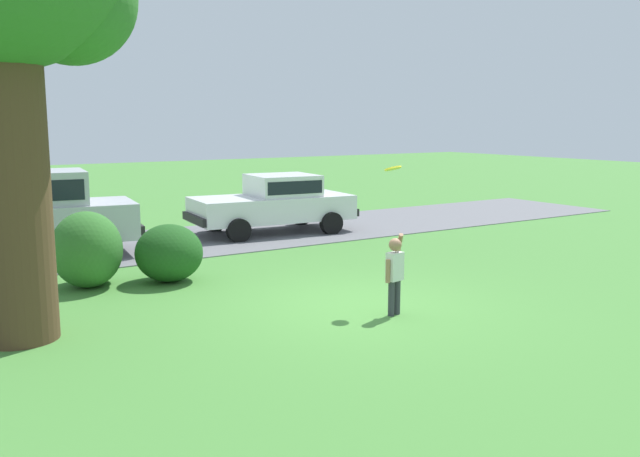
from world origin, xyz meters
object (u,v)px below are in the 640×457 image
child_thrower (395,270)px  frisbee (393,168)px  parked_sedan (275,202)px  parked_suv (25,211)px

child_thrower → frisbee: 1.67m
child_thrower → frisbee: frisbee is taller
child_thrower → frisbee: size_ratio=4.50×
parked_sedan → parked_suv: 6.27m
parked_suv → child_thrower: size_ratio=3.79×
parked_sedan → child_thrower: size_ratio=3.53×
child_thrower → frisbee: (0.41, 0.59, 1.51)m
parked_suv → child_thrower: (4.02, -7.60, -0.36)m
parked_sedan → frisbee: frisbee is taller
parked_sedan → frisbee: (-1.84, -7.26, 1.38)m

